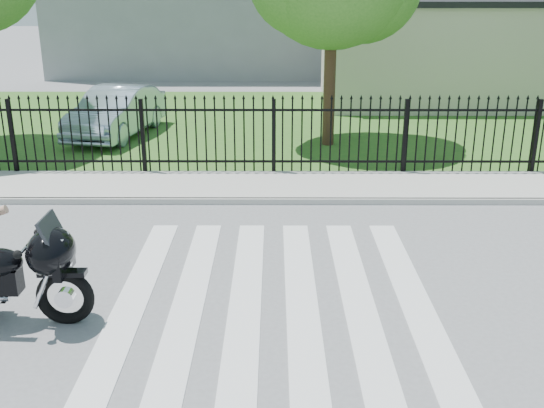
{
  "coord_description": "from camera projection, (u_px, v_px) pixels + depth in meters",
  "views": [
    {
      "loc": [
        0.0,
        -8.24,
        4.27
      ],
      "look_at": [
        -0.03,
        1.13,
        1.0
      ],
      "focal_mm": 42.0,
      "sensor_mm": 36.0,
      "label": 1
    }
  ],
  "objects": [
    {
      "name": "ground",
      "position": [
        274.0,
        295.0,
        9.19
      ],
      "size": [
        120.0,
        120.0,
        0.0
      ],
      "primitive_type": "plane",
      "color": "slate",
      "rests_on": "ground"
    },
    {
      "name": "crosswalk",
      "position": [
        274.0,
        295.0,
        9.19
      ],
      "size": [
        5.0,
        5.5,
        0.01
      ],
      "primitive_type": null,
      "color": "silver",
      "rests_on": "ground"
    },
    {
      "name": "sidewalk",
      "position": [
        274.0,
        186.0,
        13.89
      ],
      "size": [
        40.0,
        2.0,
        0.12
      ],
      "primitive_type": "cube",
      "color": "#ADAAA3",
      "rests_on": "ground"
    },
    {
      "name": "curb",
      "position": [
        274.0,
        201.0,
        12.95
      ],
      "size": [
        40.0,
        0.12,
        0.12
      ],
      "primitive_type": "cube",
      "color": "#ADAAA3",
      "rests_on": "ground"
    },
    {
      "name": "grass_strip",
      "position": [
        274.0,
        122.0,
        20.52
      ],
      "size": [
        40.0,
        12.0,
        0.02
      ],
      "primitive_type": "cube",
      "color": "#2C5F20",
      "rests_on": "ground"
    },
    {
      "name": "iron_fence",
      "position": [
        274.0,
        138.0,
        14.56
      ],
      "size": [
        26.0,
        0.04,
        1.8
      ],
      "color": "black",
      "rests_on": "ground"
    },
    {
      "name": "building_low",
      "position": [
        461.0,
        54.0,
        23.7
      ],
      "size": [
        10.0,
        6.0,
        3.5
      ],
      "primitive_type": "cube",
      "color": "beige",
      "rests_on": "ground"
    },
    {
      "name": "building_low_roof",
      "position": [
        466.0,
        2.0,
        23.09
      ],
      "size": [
        10.2,
        6.2,
        0.2
      ],
      "primitive_type": "cube",
      "color": "black",
      "rests_on": "building_low"
    },
    {
      "name": "parked_car",
      "position": [
        116.0,
        112.0,
        18.43
      ],
      "size": [
        2.26,
        4.48,
        1.41
      ],
      "primitive_type": "imported",
      "rotation": [
        0.0,
        0.0,
        -0.19
      ],
      "color": "#A5BACF",
      "rests_on": "grass_strip"
    }
  ]
}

